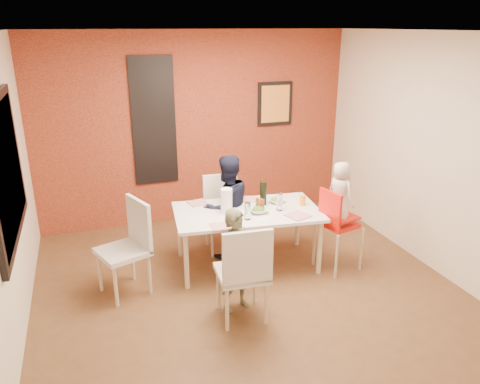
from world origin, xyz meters
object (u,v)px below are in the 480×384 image
object	(u,v)px
dining_table	(247,215)
wine_bottle	(263,194)
toddler	(340,193)
chair_near	(244,270)
chair_left	(130,242)
chair_far	(222,209)
child_near	(236,260)
child_far	(227,207)
paper_towel_roll	(226,201)
high_chair	(336,222)

from	to	relation	value
dining_table	wine_bottle	size ratio (longest dim) A/B	5.86
dining_table	toddler	xyz separation A→B (m)	(0.97, -0.42, 0.31)
dining_table	chair_near	world-z (taller)	chair_near
dining_table	chair_left	world-z (taller)	chair_left
dining_table	chair_far	xyz separation A→B (m)	(-0.14, 0.55, -0.10)
chair_left	wine_bottle	bearing A→B (deg)	77.14
chair_near	wine_bottle	xyz separation A→B (m)	(0.65, 1.17, 0.29)
dining_table	child_near	bearing A→B (deg)	-116.26
child_far	wine_bottle	bearing A→B (deg)	132.33
chair_near	paper_towel_roll	size ratio (longest dim) A/B	3.45
paper_towel_roll	child_far	bearing A→B (deg)	71.65
child_near	chair_left	bearing A→B (deg)	125.42
chair_near	paper_towel_roll	xyz separation A→B (m)	(0.17, 1.09, 0.28)
child_far	chair_near	bearing A→B (deg)	62.07
chair_far	paper_towel_roll	world-z (taller)	paper_towel_roll
dining_table	chair_left	bearing A→B (deg)	-174.34
chair_left	high_chair	bearing A→B (deg)	62.33
chair_far	child_near	distance (m)	1.41
wine_bottle	chair_left	bearing A→B (deg)	-172.31
chair_left	toddler	bearing A→B (deg)	62.66
chair_far	paper_towel_roll	distance (m)	0.64
chair_far	wine_bottle	xyz separation A→B (m)	(0.37, -0.47, 0.32)
chair_left	paper_towel_roll	bearing A→B (deg)	76.45
chair_near	wine_bottle	bearing A→B (deg)	-114.95
child_near	child_far	size ratio (longest dim) A/B	0.83
chair_far	high_chair	distance (m)	1.47
chair_left	toddler	size ratio (longest dim) A/B	1.41
chair_near	chair_far	world-z (taller)	chair_near
child_far	paper_towel_roll	bearing A→B (deg)	54.59
child_near	child_far	world-z (taller)	child_far
high_chair	toddler	world-z (taller)	toddler
chair_far	paper_towel_roll	bearing A→B (deg)	-95.43
dining_table	toddler	world-z (taller)	toddler
high_chair	wine_bottle	world-z (taller)	wine_bottle
child_far	toddler	size ratio (longest dim) A/B	1.79
dining_table	paper_towel_roll	world-z (taller)	paper_towel_roll
chair_far	high_chair	size ratio (longest dim) A/B	0.96
child_far	paper_towel_roll	world-z (taller)	child_far
chair_left	wine_bottle	size ratio (longest dim) A/B	3.38
wine_bottle	paper_towel_roll	xyz separation A→B (m)	(-0.48, -0.08, -0.00)
chair_near	toddler	world-z (taller)	toddler
child_near	child_far	bearing A→B (deg)	58.54
child_near	dining_table	bearing A→B (deg)	45.16
dining_table	chair_near	distance (m)	1.17
high_chair	paper_towel_roll	bearing A→B (deg)	57.34
high_chair	child_near	world-z (taller)	child_near
chair_far	high_chair	xyz separation A→B (m)	(1.09, -0.98, 0.06)
high_chair	paper_towel_roll	xyz separation A→B (m)	(-1.20, 0.43, 0.25)
wine_bottle	high_chair	bearing A→B (deg)	-35.32
dining_table	chair_far	distance (m)	0.58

